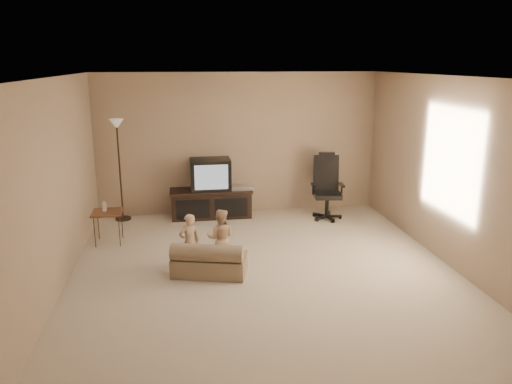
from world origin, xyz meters
TOP-DOWN VIEW (x-y plane):
  - floor at (0.00, 0.00)m, footprint 5.50×5.50m
  - room_shell at (0.00, 0.00)m, footprint 5.50×5.50m
  - tv_stand at (-0.52, 2.49)m, footprint 1.46×0.54m
  - office_chair at (1.47, 2.11)m, footprint 0.60×0.62m
  - side_table at (-2.15, 1.41)m, footprint 0.45×0.45m
  - floor_lamp at (-2.06, 2.55)m, footprint 0.27×0.27m
  - child_sofa at (-0.72, -0.01)m, footprint 1.04×0.75m
  - toddler_left at (-0.96, 0.19)m, footprint 0.34×0.29m
  - toddler_right at (-0.54, 0.27)m, footprint 0.42×0.29m

SIDE VIEW (x-z plane):
  - floor at x=0.00m, z-range 0.00..0.00m
  - child_sofa at x=-0.72m, z-range -0.04..0.41m
  - toddler_left at x=-0.96m, z-range 0.00..0.77m
  - toddler_right at x=-0.54m, z-range 0.00..0.79m
  - office_chair at x=1.47m, z-range -0.16..0.99m
  - tv_stand at x=-0.52m, z-range -0.09..0.95m
  - side_table at x=-2.15m, z-range 0.14..0.81m
  - floor_lamp at x=-2.06m, z-range 0.40..2.15m
  - room_shell at x=0.00m, z-range -1.23..4.27m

